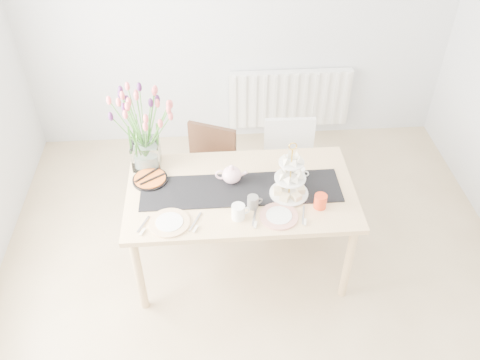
{
  "coord_description": "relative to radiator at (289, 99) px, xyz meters",
  "views": [
    {
      "loc": [
        -0.3,
        -2.12,
        3.12
      ],
      "look_at": [
        -0.11,
        0.48,
        0.89
      ],
      "focal_mm": 38.0,
      "sensor_mm": 36.0,
      "label": 1
    }
  ],
  "objects": [
    {
      "name": "tulip_vase",
      "position": [
        -1.28,
        -1.32,
        0.7
      ],
      "size": [
        0.72,
        0.72,
        0.63
      ],
      "rotation": [
        0.0,
        0.0,
        0.26
      ],
      "color": "silver",
      "rests_on": "dining_table"
    },
    {
      "name": "tart_tin",
      "position": [
        -1.24,
        -1.52,
        0.31
      ],
      "size": [
        0.25,
        0.25,
        0.03
      ],
      "rotation": [
        0.0,
        0.0,
        0.31
      ],
      "color": "black",
      "rests_on": "dining_table"
    },
    {
      "name": "room_shell",
      "position": [
        -0.5,
        -2.19,
        0.85
      ],
      "size": [
        4.5,
        4.5,
        4.5
      ],
      "color": "tan",
      "rests_on": "ground"
    },
    {
      "name": "plate_left",
      "position": [
        -1.09,
        -1.96,
        0.31
      ],
      "size": [
        0.36,
        0.36,
        0.01
      ],
      "primitive_type": "cylinder",
      "rotation": [
        0.0,
        0.0,
        -0.43
      ],
      "color": "silver",
      "rests_on": "dining_table"
    },
    {
      "name": "cake_stand",
      "position": [
        -0.28,
        -1.73,
        0.41
      ],
      "size": [
        0.27,
        0.27,
        0.39
      ],
      "rotation": [
        0.0,
        0.0,
        0.1
      ],
      "color": "gold",
      "rests_on": "dining_table"
    },
    {
      "name": "dining_table",
      "position": [
        -0.6,
        -1.66,
        0.22
      ],
      "size": [
        1.6,
        0.9,
        0.75
      ],
      "color": "#D8B274",
      "rests_on": "ground"
    },
    {
      "name": "plate_right",
      "position": [
        -0.37,
        -1.95,
        0.31
      ],
      "size": [
        0.3,
        0.3,
        0.01
      ],
      "primitive_type": "cylinder",
      "rotation": [
        0.0,
        0.0,
        -0.21
      ],
      "color": "silver",
      "rests_on": "dining_table"
    },
    {
      "name": "table_runner",
      "position": [
        -0.6,
        -1.66,
        0.3
      ],
      "size": [
        1.4,
        0.35,
        0.01
      ],
      "primitive_type": "cube",
      "color": "black",
      "rests_on": "dining_table"
    },
    {
      "name": "mug_white",
      "position": [
        -0.64,
        -1.93,
        0.35
      ],
      "size": [
        0.1,
        0.1,
        0.11
      ],
      "primitive_type": "cylinder",
      "rotation": [
        0.0,
        0.0,
        0.18
      ],
      "color": "white",
      "rests_on": "dining_table"
    },
    {
      "name": "cream_jug",
      "position": [
        -0.18,
        -1.55,
        0.34
      ],
      "size": [
        0.1,
        0.1,
        0.08
      ],
      "primitive_type": "cylinder",
      "rotation": [
        0.0,
        0.0,
        -0.33
      ],
      "color": "white",
      "rests_on": "dining_table"
    },
    {
      "name": "chair_white",
      "position": [
        -0.15,
        -1.04,
        0.03
      ],
      "size": [
        0.43,
        0.43,
        0.84
      ],
      "rotation": [
        0.0,
        0.0,
        -0.03
      ],
      "color": "silver",
      "rests_on": "ground"
    },
    {
      "name": "mug_orange",
      "position": [
        -0.09,
        -1.87,
        0.35
      ],
      "size": [
        0.12,
        0.12,
        0.1
      ],
      "primitive_type": "cylinder",
      "rotation": [
        0.0,
        0.0,
        0.74
      ],
      "color": "red",
      "rests_on": "dining_table"
    },
    {
      "name": "mug_grey",
      "position": [
        -0.54,
        -1.84,
        0.34
      ],
      "size": [
        0.09,
        0.09,
        0.09
      ],
      "primitive_type": "cylinder",
      "rotation": [
        0.0,
        0.0,
        0.21
      ],
      "color": "slate",
      "rests_on": "dining_table"
    },
    {
      "name": "chair_brown",
      "position": [
        -0.83,
        -1.06,
        0.02
      ],
      "size": [
        0.53,
        0.53,
        0.82
      ],
      "rotation": [
        0.0,
        0.0,
        -0.41
      ],
      "color": "#372214",
      "rests_on": "ground"
    },
    {
      "name": "teapot",
      "position": [
        -0.66,
        -1.57,
        0.37
      ],
      "size": [
        0.23,
        0.2,
        0.14
      ],
      "primitive_type": null,
      "rotation": [
        0.0,
        0.0,
        -0.09
      ],
      "color": "white",
      "rests_on": "dining_table"
    },
    {
      "name": "radiator",
      "position": [
        0.0,
        0.0,
        0.0
      ],
      "size": [
        1.2,
        0.08,
        0.6
      ],
      "primitive_type": "cube",
      "color": "white",
      "rests_on": "room_shell"
    }
  ]
}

